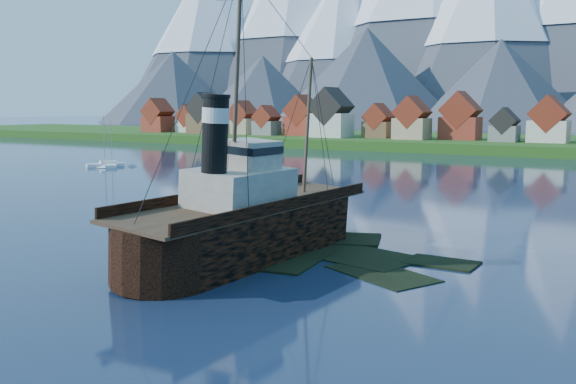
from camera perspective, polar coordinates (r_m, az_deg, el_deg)
The scene contains 8 objects.
ground at distance 59.39m, azimuth -2.01°, elevation -5.53°, with size 1400.00×1400.00×0.00m, color #172641.
shoal at distance 60.31m, azimuth 0.54°, elevation -5.66°, with size 31.71×21.24×1.14m.
shore_bank at distance 220.88m, azimuth 23.28°, elevation 3.48°, with size 600.00×80.00×3.20m, color #264513.
seawall at distance 183.45m, azimuth 21.51°, elevation 2.86°, with size 600.00×2.50×2.00m, color #3F3D38.
town at distance 210.70m, azimuth 13.69°, elevation 6.16°, with size 250.96×16.69×17.30m.
tugboat_wreck at distance 58.80m, azimuth -2.59°, elevation -2.39°, with size 7.71×33.23×26.33m.
sailboat_a at distance 150.82m, azimuth -15.36°, elevation 2.29°, with size 7.68×7.91×10.77m.
sailboat_b at distance 151.12m, azimuth -15.94°, elevation 2.29°, with size 6.04×8.13×11.96m.
Camera 1 is at (32.10, -48.12, 13.48)m, focal length 40.00 mm.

